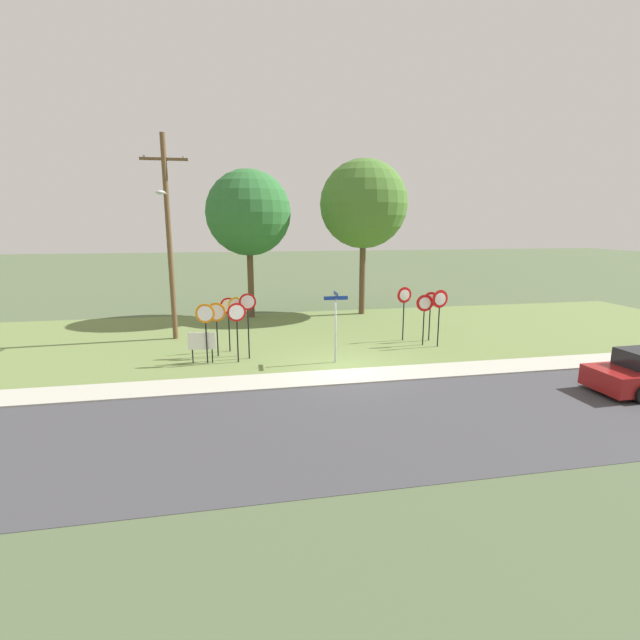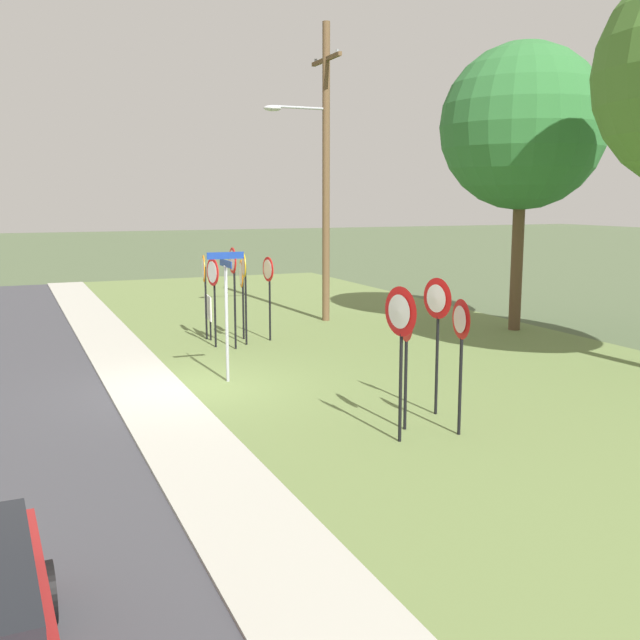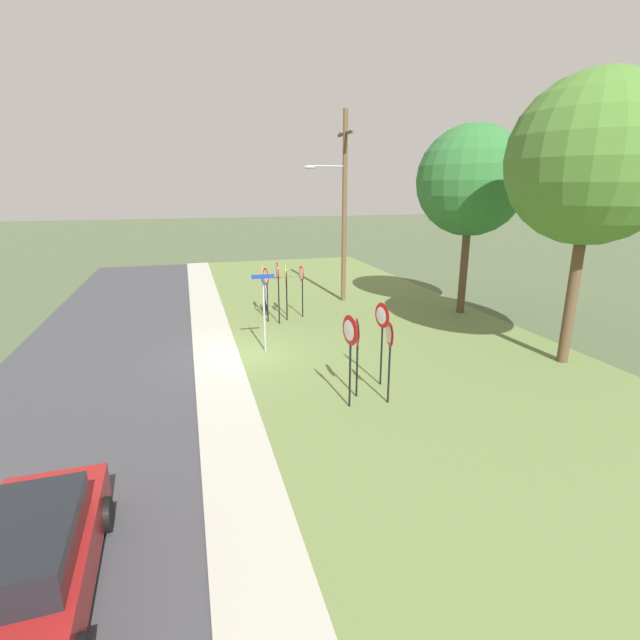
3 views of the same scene
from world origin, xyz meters
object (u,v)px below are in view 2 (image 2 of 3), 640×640
stop_sign_near_left (213,283)px  utility_pole (322,164)px  stop_sign_far_center (269,280)px  yield_sign_far_left (400,326)px  stop_sign_near_right (244,280)px  stop_sign_far_right (242,282)px  notice_board (208,309)px  stop_sign_far_left (204,278)px  yield_sign_near_right (437,313)px  stop_sign_center_tall (233,276)px  yield_sign_far_right (405,332)px  yield_sign_near_left (460,335)px  oak_tree_left (523,128)px  street_name_post (226,305)px

stop_sign_near_left → utility_pole: 6.27m
stop_sign_far_center → yield_sign_far_left: yield_sign_far_left is taller
stop_sign_near_right → yield_sign_far_left: (8.92, -0.17, 0.14)m
stop_sign_far_right → notice_board: bearing=-113.4°
stop_sign_near_left → stop_sign_far_left: (-1.21, 0.06, -0.00)m
stop_sign_near_left → stop_sign_far_left: 1.21m
yield_sign_near_right → utility_pole: utility_pole is taller
stop_sign_near_left → stop_sign_far_right: (-0.82, 1.05, -0.10)m
stop_sign_near_left → stop_sign_center_tall: (0.46, 0.43, 0.20)m
stop_sign_far_center → yield_sign_near_right: (8.12, 0.43, 0.20)m
utility_pole → notice_board: size_ratio=7.56×
yield_sign_far_left → yield_sign_far_right: bearing=133.9°
stop_sign_near_right → utility_pole: size_ratio=0.27×
yield_sign_near_left → oak_tree_left: oak_tree_left is taller
stop_sign_far_center → stop_sign_near_right: bearing=-72.3°
stop_sign_far_left → stop_sign_far_center: bearing=71.8°
stop_sign_far_left → notice_board: stop_sign_far_left is taller
stop_sign_near_right → stop_sign_center_tall: (0.45, -0.45, 0.16)m
stop_sign_near_left → yield_sign_far_right: (8.38, 1.11, -0.02)m
stop_sign_near_left → notice_board: bearing=163.3°
yield_sign_far_left → street_name_post: 5.30m
notice_board → street_name_post: bearing=-4.3°
stop_sign_far_left → oak_tree_left: 10.36m
oak_tree_left → notice_board: bearing=-104.6°
stop_sign_near_left → stop_sign_near_right: stop_sign_near_right is taller
stop_sign_near_left → stop_sign_far_left: size_ratio=1.00×
yield_sign_far_right → notice_board: 9.86m
stop_sign_far_left → yield_sign_near_left: bearing=20.0°
stop_sign_center_tall → utility_pole: utility_pole is taller
stop_sign_center_tall → yield_sign_far_right: (7.93, 0.68, -0.23)m
yield_sign_near_right → stop_sign_near_left: bearing=-174.5°
stop_sign_far_right → oak_tree_left: oak_tree_left is taller
yield_sign_far_left → yield_sign_far_right: size_ratio=1.11×
stop_sign_far_left → stop_sign_center_tall: 1.71m
stop_sign_near_left → yield_sign_near_right: 8.08m
yield_sign_near_left → notice_board: size_ratio=1.88×
utility_pole → stop_sign_far_right: bearing=-58.3°
yield_sign_near_right → utility_pole: bearing=158.0°
stop_sign_far_left → notice_board: (-0.19, 0.14, -0.93)m
stop_sign_far_left → stop_sign_far_center: 1.85m
stop_sign_far_center → notice_board: (-1.07, -1.48, -0.89)m
yield_sign_far_left → notice_board: yield_sign_far_left is taller
yield_sign_far_left → utility_pole: bearing=153.3°
yield_sign_far_right → stop_sign_near_right: bearing=-168.2°
stop_sign_far_center → stop_sign_far_left: bearing=-123.0°
stop_sign_far_left → utility_pole: bearing=121.5°
stop_sign_near_right → stop_sign_far_center: stop_sign_near_right is taller
yield_sign_far_left → street_name_post: bearing=-173.3°
stop_sign_near_right → utility_pole: bearing=138.2°
stop_sign_far_right → yield_sign_far_left: bearing=9.0°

